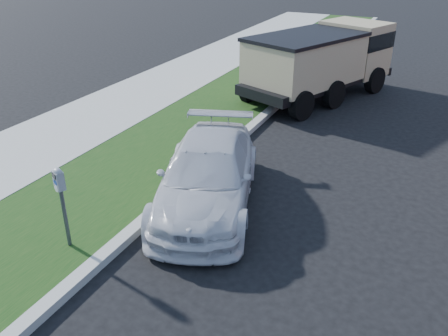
% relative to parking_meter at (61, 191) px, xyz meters
% --- Properties ---
extents(ground, '(120.00, 120.00, 0.00)m').
position_rel_parking_meter_xyz_m(ground, '(3.29, 1.24, -1.19)').
color(ground, black).
rests_on(ground, ground).
extents(streetside, '(6.12, 50.00, 0.15)m').
position_rel_parking_meter_xyz_m(streetside, '(-2.28, 3.24, -1.13)').
color(streetside, gray).
rests_on(streetside, ground).
extents(parking_meter, '(0.24, 0.20, 1.46)m').
position_rel_parking_meter_xyz_m(parking_meter, '(0.00, 0.00, 0.00)').
color(parking_meter, '#3F4247').
rests_on(parking_meter, ground).
extents(white_wagon, '(3.11, 4.79, 1.29)m').
position_rel_parking_meter_xyz_m(white_wagon, '(1.41, 2.54, -0.55)').
color(white_wagon, silver).
rests_on(white_wagon, ground).
extents(dump_truck, '(4.12, 6.13, 2.26)m').
position_rel_parking_meter_xyz_m(dump_truck, '(1.64, 10.57, 0.08)').
color(dump_truck, black).
rests_on(dump_truck, ground).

